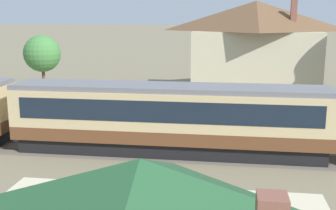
{
  "coord_description": "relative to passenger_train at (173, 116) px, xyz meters",
  "views": [
    {
      "loc": [
        2.81,
        -24.48,
        8.43
      ],
      "look_at": [
        -1.02,
        2.27,
        2.55
      ],
      "focal_mm": 45.0,
      "sensor_mm": 36.0,
      "label": 1
    }
  ],
  "objects": [
    {
      "name": "passenger_train",
      "position": [
        0.0,
        0.0,
        0.0
      ],
      "size": [
        59.76,
        3.09,
        4.24
      ],
      "color": "brown",
      "rests_on": "ground_plane"
    },
    {
      "name": "railway_track",
      "position": [
        5.27,
        0.0,
        -2.34
      ],
      "size": [
        110.27,
        3.6,
        0.04
      ],
      "color": "#665B51",
      "rests_on": "ground_plane"
    },
    {
      "name": "yard_tree_2",
      "position": [
        -15.81,
        16.62,
        2.03
      ],
      "size": [
        3.78,
        3.78,
        6.29
      ],
      "color": "brown",
      "rests_on": "ground_plane"
    },
    {
      "name": "ground_plane",
      "position": [
        0.39,
        -0.08,
        -2.35
      ],
      "size": [
        600.0,
        600.0,
        0.0
      ],
      "primitive_type": "plane",
      "color": "#7A7056"
    },
    {
      "name": "station_house_brown_roof",
      "position": [
        5.86,
        20.02,
        2.66
      ],
      "size": [
        13.45,
        8.85,
        9.7
      ],
      "color": "beige",
      "rests_on": "ground_plane"
    }
  ]
}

